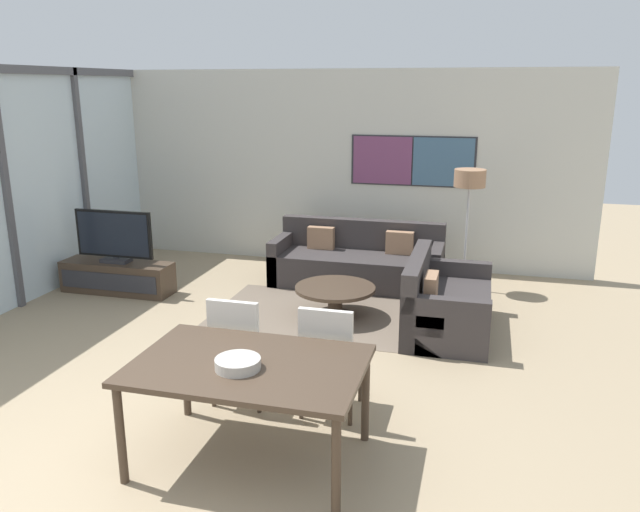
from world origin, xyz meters
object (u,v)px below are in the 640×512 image
(television, at_px, (114,237))
(fruit_bowl, at_px, (238,363))
(tv_console, at_px, (118,277))
(dining_chair_centre, at_px, (329,354))
(sofa_main, at_px, (358,263))
(dining_chair_left, at_px, (240,344))
(coffee_table, at_px, (335,294))
(sofa_side, at_px, (441,306))
(floor_lamp, at_px, (469,186))
(dining_table, at_px, (249,372))

(television, xyz_separation_m, fruit_bowl, (2.96, -3.17, 0.06))
(tv_console, bearing_deg, dining_chair_centre, -34.30)
(television, bearing_deg, sofa_main, 22.01)
(sofa_main, xyz_separation_m, dining_chair_left, (-0.28, -3.47, 0.26))
(coffee_table, relative_size, dining_chair_left, 0.98)
(sofa_main, xyz_separation_m, fruit_bowl, (0.06, -4.34, 0.52))
(sofa_side, xyz_separation_m, floor_lamp, (0.18, 1.52, 1.08))
(fruit_bowl, bearing_deg, floor_lamp, 73.49)
(sofa_main, height_order, dining_chair_left, dining_chair_left)
(dining_chair_centre, relative_size, fruit_bowl, 3.06)
(television, height_order, fruit_bowl, television)
(tv_console, bearing_deg, fruit_bowl, -46.90)
(tv_console, bearing_deg, television, 90.00)
(dining_table, xyz_separation_m, fruit_bowl, (-0.03, -0.11, 0.11))
(sofa_side, relative_size, dining_chair_centre, 1.61)
(tv_console, relative_size, fruit_bowl, 4.70)
(tv_console, height_order, dining_table, dining_table)
(television, height_order, sofa_main, television)
(sofa_side, distance_m, coffee_table, 1.21)
(sofa_side, xyz_separation_m, dining_chair_left, (-1.49, -2.06, 0.26))
(television, xyz_separation_m, sofa_main, (2.90, 1.17, -0.46))
(tv_console, height_order, fruit_bowl, fruit_bowl)
(sofa_main, relative_size, dining_chair_centre, 2.37)
(sofa_side, bearing_deg, fruit_bowl, 158.75)
(tv_console, distance_m, dining_chair_left, 3.50)
(dining_chair_centre, distance_m, fruit_bowl, 0.99)
(tv_console, distance_m, coffee_table, 2.90)
(tv_console, relative_size, dining_chair_left, 1.53)
(sofa_side, relative_size, floor_lamp, 0.97)
(sofa_side, bearing_deg, television, 86.67)
(sofa_main, relative_size, dining_table, 1.42)
(sofa_main, distance_m, dining_table, 4.25)
(dining_table, bearing_deg, sofa_side, 68.56)
(tv_console, distance_m, dining_chair_centre, 4.10)
(dining_table, distance_m, fruit_bowl, 0.16)
(television, distance_m, floor_lamp, 4.51)
(television, bearing_deg, dining_chair_left, -41.31)
(tv_console, relative_size, coffee_table, 1.57)
(sofa_main, distance_m, dining_chair_centre, 3.52)
(sofa_main, height_order, fruit_bowl, fruit_bowl)
(sofa_side, bearing_deg, dining_chair_left, 144.21)
(television, height_order, sofa_side, television)
(floor_lamp, bearing_deg, sofa_side, -96.75)
(tv_console, height_order, floor_lamp, floor_lamp)
(television, distance_m, dining_chair_left, 3.49)
(tv_console, relative_size, dining_table, 0.92)
(coffee_table, bearing_deg, dining_chair_centre, -77.65)
(floor_lamp, bearing_deg, coffee_table, -134.33)
(sofa_main, xyz_separation_m, sofa_side, (1.20, -1.41, -0.00))
(dining_chair_left, height_order, floor_lamp, floor_lamp)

